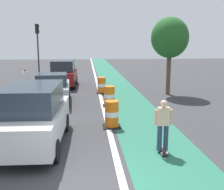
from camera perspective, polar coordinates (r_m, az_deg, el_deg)
The scene contains 13 objects.
ground_plane at distance 6.99m, azimuth -5.38°, elevation -18.51°, with size 100.00×100.00×0.00m, color #38383A.
bike_lane_strip at distance 18.56m, azimuth 2.12°, elevation 0.27°, with size 2.50×80.00×0.01m, color #286B51.
lane_divider_stripe at distance 18.43m, azimuth -2.51°, elevation 0.20°, with size 0.20×80.00×0.01m, color silver.
skateboarder_on_lane at distance 8.73m, azimuth 10.52°, elevation -6.04°, with size 0.57×0.81×1.69m.
parked_suv_nearest at distance 9.53m, azimuth -15.74°, elevation -4.04°, with size 2.03×4.66×2.04m.
parked_sedan_second at distance 15.99m, azimuth -12.17°, elevation 1.33°, with size 2.09×4.19×1.70m.
parked_suv_third at distance 21.79m, azimuth -9.94°, elevation 4.45°, with size 1.98×4.63×2.04m.
traffic_barrel_front at distance 11.23m, azimuth -0.06°, elevation -4.03°, with size 0.73×0.73×1.09m.
traffic_barrel_mid at distance 14.89m, azimuth -0.51°, elevation -0.30°, with size 0.73×0.73×1.09m.
traffic_barrel_back at distance 18.64m, azimuth -2.15°, elevation 1.96°, with size 0.73×0.73×1.09m.
traffic_light_corner at distance 27.86m, azimuth -15.09°, elevation 10.69°, with size 0.41×0.32×5.10m.
pedestrian_crossing at distance 20.07m, azimuth -17.38°, elevation 3.07°, with size 0.34×0.20×1.61m.
street_tree_sidewalk at distance 18.40m, azimuth 11.85°, elevation 11.43°, with size 2.40×2.40×5.00m.
Camera 1 is at (0.07, -6.09, 3.43)m, focal length 44.28 mm.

